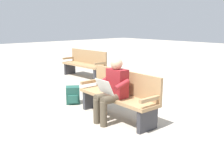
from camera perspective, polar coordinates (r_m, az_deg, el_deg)
name	(u,v)px	position (r m, az deg, el deg)	size (l,w,h in m)	color
ground_plane	(116,118)	(5.05, 0.99, -7.42)	(40.00, 40.00, 0.00)	#A89E8E
bench_near	(119,94)	(4.95, 1.63, -2.26)	(1.82, 0.57, 0.90)	#9E7A51
person_seated	(113,88)	(4.71, 0.12, -0.94)	(0.58, 0.59, 1.18)	maroon
backpack	(73,95)	(5.94, -8.57, -2.43)	(0.38, 0.39, 0.39)	#1E4C42
bench_far	(85,64)	(8.78, -5.92, 4.48)	(1.81, 0.53, 0.90)	#9E7A51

